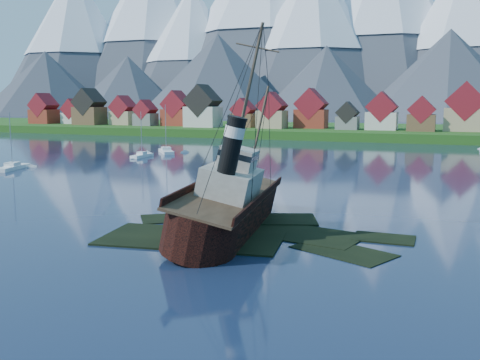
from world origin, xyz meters
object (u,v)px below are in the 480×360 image
(sailboat_c, at_px, (166,152))
(sailboat_a, at_px, (13,168))
(tugboat_wreck, at_px, (229,203))
(sailboat_b, at_px, (142,156))

(sailboat_c, bearing_deg, sailboat_a, -145.23)
(tugboat_wreck, height_order, sailboat_c, tugboat_wreck)
(sailboat_a, relative_size, sailboat_c, 0.90)
(tugboat_wreck, distance_m, sailboat_a, 67.04)
(tugboat_wreck, bearing_deg, sailboat_a, 145.04)
(tugboat_wreck, bearing_deg, sailboat_b, 120.58)
(sailboat_a, bearing_deg, sailboat_c, 58.63)
(tugboat_wreck, relative_size, sailboat_a, 2.42)
(tugboat_wreck, distance_m, sailboat_c, 85.48)
(sailboat_a, relative_size, sailboat_b, 1.02)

